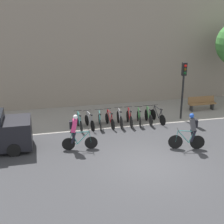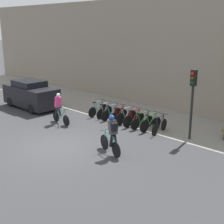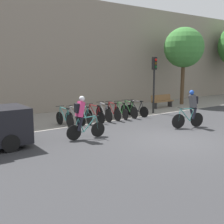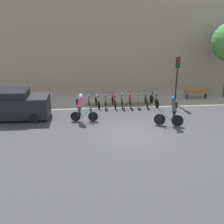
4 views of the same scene
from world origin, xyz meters
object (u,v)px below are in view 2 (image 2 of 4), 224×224
Objects in this scene: cyclist_pink at (59,107)px; parked_bike_8 at (160,126)px; parked_bike_3 at (119,115)px; traffic_light_pole at (193,92)px; parked_bike_4 at (126,117)px; cyclist_grey at (112,134)px; parked_bike_5 at (134,119)px; parked_bike_0 at (98,110)px; parked_bike_2 at (111,113)px; parked_bike_1 at (105,111)px; parked_car at (31,95)px; parked_bike_7 at (151,123)px; parked_bike_6 at (142,121)px.

parked_bike_8 is at bearing 26.59° from cyclist_pink.
traffic_light_pole is at bearing 3.49° from parked_bike_3.
cyclist_pink reaches higher than parked_bike_4.
cyclist_grey is at bearing -12.38° from cyclist_pink.
parked_bike_5 is at bearing -0.06° from parked_bike_4.
traffic_light_pole reaches higher than parked_bike_3.
traffic_light_pole is at bearing 2.51° from parked_bike_0.
parked_bike_3 is 0.57m from parked_bike_4.
traffic_light_pole is (3.90, 0.27, 1.96)m from parked_bike_4.
traffic_light_pole is (6.20, 0.27, 1.98)m from parked_bike_0.
parked_bike_0 is (-4.77, 3.72, -0.55)m from cyclist_grey.
cyclist_pink is 1.11× the size of parked_bike_2.
cyclist_pink is 1.06× the size of parked_bike_3.
parked_bike_4 reaches higher than parked_bike_1.
parked_bike_4 is at bearing 14.20° from parked_car.
parked_bike_4 is at bearing 0.04° from parked_bike_0.
parked_bike_0 is at bearing 180.00° from parked_bike_1.
parked_bike_4 is 1.01× the size of parked_bike_5.
parked_bike_1 is at bearing -179.98° from parked_bike_7.
cyclist_pink is at bearing -112.91° from parked_bike_1.
parked_bike_7 is (3.45, 0.00, 0.02)m from parked_bike_1.
cyclist_pink reaches higher than parked_bike_8.
parked_car is at bearing -169.40° from traffic_light_pole.
traffic_light_pole is (2.18, 0.27, 1.98)m from parked_bike_7.
parked_bike_6 is 0.58m from parked_bike_7.
parked_bike_6 is (3.96, 2.56, -0.57)m from cyclist_pink.
parked_bike_0 is 1.04× the size of parked_bike_6.
parked_bike_2 is at bearing -179.92° from parked_bike_4.
cyclist_pink is 0.51× the size of traffic_light_pole.
cyclist_pink is at bearing -150.54° from parked_bike_7.
cyclist_pink is at bearing -147.11° from parked_bike_6.
parked_bike_7 is 0.58m from parked_bike_8.
parked_bike_8 reaches higher than parked_bike_6.
parked_car reaches higher than parked_bike_3.
parked_car reaches higher than parked_bike_4.
parked_bike_2 is 3.46m from parked_bike_8.
cyclist_pink is at bearing -131.11° from parked_bike_3.
cyclist_pink is 1.12× the size of parked_bike_1.
parked_bike_4 is 0.58m from parked_bike_5.
parked_bike_2 is 0.95× the size of parked_bike_4.
parked_bike_4 reaches higher than parked_bike_0.
parked_bike_0 is 5.02m from parked_car.
parked_bike_3 is at bearing -179.75° from parked_bike_4.
parked_bike_6 is 8.33m from parked_car.
parked_bike_2 is 5.44m from traffic_light_pole.
cyclist_grey is 1.09× the size of parked_bike_3.
cyclist_grey reaches higher than parked_bike_3.
traffic_light_pole reaches higher than parked_bike_6.
parked_bike_7 is at bearing 0.14° from parked_bike_6.
parked_car is at bearing -163.15° from parked_bike_2.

